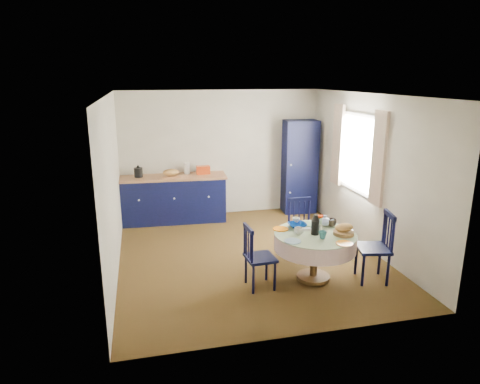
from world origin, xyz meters
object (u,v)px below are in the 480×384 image
at_px(mug_b, 323,235).
at_px(mug_d, 296,221).
at_px(dining_table, 316,241).
at_px(chair_far, 302,227).
at_px(pantry_cabinet, 300,167).
at_px(chair_right, 376,246).
at_px(kitchen_counter, 174,198).
at_px(chair_left, 258,256).
at_px(mug_a, 299,231).
at_px(mug_c, 332,223).
at_px(cobalt_bowl, 297,225).

height_order(mug_b, mug_d, mug_b).
xyz_separation_m(dining_table, chair_far, (0.12, 0.83, -0.10)).
relative_size(mug_b, mug_d, 1.03).
bearing_deg(pantry_cabinet, chair_right, -87.36).
height_order(chair_far, chair_right, chair_right).
bearing_deg(pantry_cabinet, dining_table, -102.23).
bearing_deg(mug_b, chair_far, 83.90).
height_order(chair_right, mug_b, chair_right).
xyz_separation_m(kitchen_counter, dining_table, (1.70, -2.96, 0.09)).
height_order(chair_left, mug_a, chair_left).
height_order(kitchen_counter, mug_b, kitchen_counter).
bearing_deg(chair_left, pantry_cabinet, -33.43).
bearing_deg(mug_c, cobalt_bowl, 173.36).
height_order(dining_table, mug_b, dining_table).
xyz_separation_m(chair_left, mug_c, (1.18, 0.28, 0.28)).
xyz_separation_m(dining_table, mug_a, (-0.25, 0.02, 0.16)).
xyz_separation_m(kitchen_counter, pantry_cabinet, (2.59, 0.04, 0.49)).
height_order(kitchen_counter, mug_a, kitchen_counter).
bearing_deg(mug_a, mug_c, 18.98).
relative_size(mug_a, mug_c, 0.89).
xyz_separation_m(dining_table, mug_d, (-0.14, 0.42, 0.16)).
bearing_deg(mug_a, chair_right, -13.30).
bearing_deg(cobalt_bowl, pantry_cabinet, 68.61).
height_order(chair_left, chair_far, chair_far).
relative_size(mug_b, cobalt_bowl, 0.41).
relative_size(dining_table, mug_a, 9.29).
xyz_separation_m(mug_d, cobalt_bowl, (-0.03, -0.14, -0.02)).
xyz_separation_m(chair_far, mug_a, (-0.37, -0.81, 0.26)).
bearing_deg(mug_c, chair_far, 109.35).
height_order(kitchen_counter, mug_d, kitchen_counter).
distance_m(dining_table, chair_right, 0.83).
height_order(chair_left, mug_b, chair_left).
relative_size(mug_b, mug_c, 0.81).
xyz_separation_m(pantry_cabinet, mug_c, (-0.56, -2.78, -0.22)).
xyz_separation_m(chair_far, mug_b, (-0.11, -1.02, 0.27)).
height_order(chair_right, mug_a, chair_right).
bearing_deg(chair_left, mug_b, -102.94).
distance_m(chair_right, mug_b, 0.82).
relative_size(mug_c, cobalt_bowl, 0.51).
relative_size(dining_table, chair_far, 1.23).
relative_size(chair_left, chair_far, 0.96).
bearing_deg(mug_a, pantry_cabinet, 69.02).
relative_size(dining_table, cobalt_bowl, 4.27).
bearing_deg(chair_far, cobalt_bowl, -116.64).
height_order(chair_left, cobalt_bowl, chair_left).
bearing_deg(chair_right, mug_c, -120.83).
relative_size(mug_a, mug_d, 1.14).
distance_m(chair_far, mug_d, 0.55).
bearing_deg(mug_b, kitchen_counter, 118.38).
height_order(kitchen_counter, mug_c, kitchen_counter).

